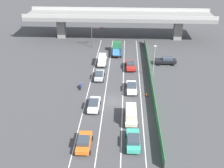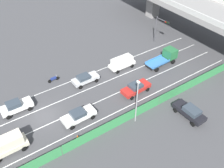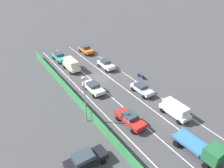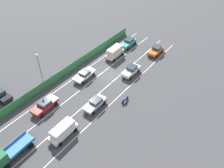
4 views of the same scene
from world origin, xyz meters
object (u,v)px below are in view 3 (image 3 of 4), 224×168
object	(u,v)px
car_taxi_orange	(86,49)
car_sedan_white	(93,87)
motorcycle	(141,76)
car_van_cream	(71,64)
car_taxi_teal	(60,56)
car_sedan_silver	(142,88)
flatbed_truck_blue	(206,151)
car_hatchback_white	(106,64)
parked_sedan_dark	(85,159)
street_lamp	(85,95)
car_sedan_red	(130,119)
traffic_cone	(74,90)
car_van_white	(175,109)

from	to	relation	value
car_taxi_orange	car_sedan_white	bearing A→B (deg)	67.09
motorcycle	car_van_cream	bearing A→B (deg)	-46.74
car_taxi_teal	car_sedan_silver	size ratio (longest dim) A/B	1.09
car_van_cream	flatbed_truck_blue	size ratio (longest dim) A/B	0.79
car_hatchback_white	parked_sedan_dark	size ratio (longest dim) A/B	0.94
parked_sedan_dark	street_lamp	distance (m)	8.12
car_hatchback_white	flatbed_truck_blue	size ratio (longest dim) A/B	0.74
car_van_cream	car_sedan_silver	bearing A→B (deg)	113.99
car_sedan_white	flatbed_truck_blue	size ratio (longest dim) A/B	0.79
car_sedan_red	street_lamp	bearing A→B (deg)	-39.03
car_van_cream	street_lamp	bearing A→B (deg)	73.32
motorcycle	parked_sedan_dark	bearing A→B (deg)	34.35
traffic_cone	parked_sedan_dark	bearing A→B (deg)	70.07
flatbed_truck_blue	motorcycle	xyz separation A→B (m)	(-6.22, -18.39, -0.80)
car_sedan_red	car_van_white	xyz separation A→B (m)	(-6.33, 2.02, 0.29)
car_taxi_teal	car_taxi_orange	bearing A→B (deg)	-173.75
car_sedan_white	street_lamp	size ratio (longest dim) A/B	0.68
car_sedan_white	car_van_cream	bearing A→B (deg)	-91.33
flatbed_truck_blue	motorcycle	bearing A→B (deg)	-108.68
flatbed_truck_blue	traffic_cone	world-z (taller)	flatbed_truck_blue
car_van_white	car_taxi_teal	bearing A→B (deg)	-76.39
car_sedan_white	motorcycle	distance (m)	9.71
car_van_cream	car_taxi_orange	xyz separation A→B (m)	(-6.47, -6.45, -0.38)
car_sedan_red	car_hatchback_white	distance (m)	17.32
car_sedan_silver	flatbed_truck_blue	world-z (taller)	flatbed_truck_blue
car_taxi_teal	car_sedan_silver	world-z (taller)	car_taxi_teal
car_van_white	car_hatchback_white	xyz separation A→B (m)	(0.15, -18.20, -0.24)
car_taxi_teal	car_van_white	world-z (taller)	car_van_white
motorcycle	parked_sedan_dark	size ratio (longest dim) A/B	0.42
car_sedan_white	street_lamp	xyz separation A→B (m)	(4.42, 6.12, 3.33)
car_hatchback_white	motorcycle	size ratio (longest dim) A/B	2.24
car_van_cream	parked_sedan_dark	distance (m)	23.51
car_sedan_white	motorcycle	bearing A→B (deg)	176.01
car_sedan_white	flatbed_truck_blue	xyz separation A→B (m)	(-3.46, 19.07, 0.40)
car_hatchback_white	car_taxi_orange	xyz separation A→B (m)	(-0.34, -9.48, -0.04)
car_hatchback_white	car_sedan_white	bearing A→B (deg)	45.01
car_sedan_red	street_lamp	distance (m)	6.78
parked_sedan_dark	street_lamp	size ratio (longest dim) A/B	0.68
flatbed_truck_blue	car_van_cream	bearing A→B (deg)	-83.51
car_sedan_red	car_hatchback_white	size ratio (longest dim) A/B	1.09
car_hatchback_white	car_taxi_orange	bearing A→B (deg)	-92.07
car_hatchback_white	flatbed_truck_blue	bearing A→B (deg)	83.52
car_sedan_red	flatbed_truck_blue	size ratio (longest dim) A/B	0.80
car_sedan_silver	traffic_cone	distance (m)	11.15
car_van_cream	car_taxi_teal	distance (m)	5.73
car_sedan_silver	parked_sedan_dark	world-z (taller)	parked_sedan_dark
car_sedan_red	street_lamp	xyz separation A→B (m)	(4.59, -3.72, 3.31)
car_van_white	street_lamp	world-z (taller)	street_lamp
car_hatchback_white	car_taxi_teal	bearing A→B (deg)	-53.93
car_taxi_orange	traffic_cone	size ratio (longest dim) A/B	6.19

